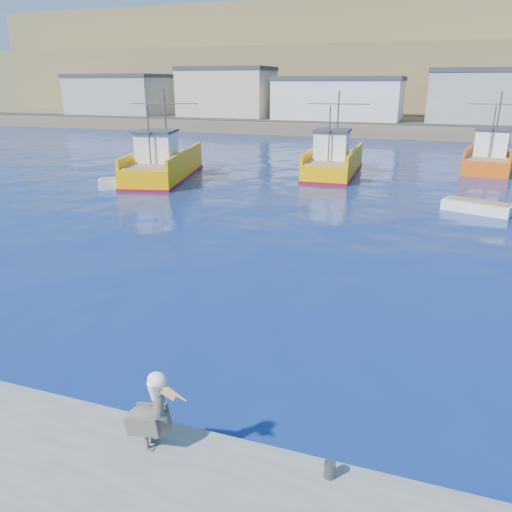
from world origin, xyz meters
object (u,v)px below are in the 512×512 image
(trawler_yellow_a, at_px, (163,165))
(boat_orange, at_px, (491,157))
(skiff_mid, at_px, (477,208))
(pelican, at_px, (151,415))
(trawler_yellow_b, at_px, (333,162))
(skiff_left, at_px, (128,184))

(trawler_yellow_a, distance_m, boat_orange, 26.82)
(boat_orange, height_order, skiff_mid, boat_orange)
(boat_orange, xyz_separation_m, pelican, (-8.89, -39.29, 0.11))
(trawler_yellow_b, bearing_deg, trawler_yellow_a, -152.56)
(trawler_yellow_b, relative_size, skiff_mid, 2.67)
(skiff_left, height_order, pelican, pelican)
(trawler_yellow_b, height_order, skiff_left, trawler_yellow_b)
(trawler_yellow_a, height_order, skiff_mid, trawler_yellow_a)
(boat_orange, distance_m, skiff_mid, 16.14)
(skiff_left, bearing_deg, skiff_mid, 1.36)
(trawler_yellow_a, xyz_separation_m, skiff_left, (-0.53, -3.99, -0.75))
(trawler_yellow_a, bearing_deg, skiff_mid, -9.03)
(skiff_left, distance_m, pelican, 27.46)
(trawler_yellow_b, height_order, boat_orange, trawler_yellow_b)
(pelican, bearing_deg, trawler_yellow_b, 95.29)
(trawler_yellow_a, distance_m, pelican, 30.58)
(boat_orange, bearing_deg, trawler_yellow_a, -152.12)
(trawler_yellow_a, bearing_deg, boat_orange, 27.88)
(trawler_yellow_a, bearing_deg, pelican, -61.02)
(skiff_mid, bearing_deg, trawler_yellow_a, 170.97)
(trawler_yellow_a, xyz_separation_m, skiff_mid, (21.79, -3.46, -0.77))
(trawler_yellow_b, bearing_deg, boat_orange, 28.31)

